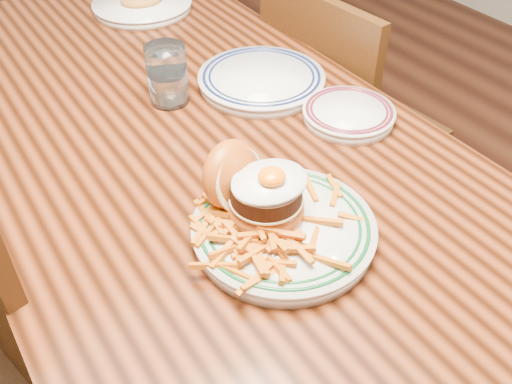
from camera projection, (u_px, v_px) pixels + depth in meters
floor at (198, 333)px, 1.66m from camera, size 6.00×6.00×0.00m
table at (177, 150)px, 1.23m from camera, size 0.85×1.60×0.75m
chair_right at (339, 124)px, 1.65m from camera, size 0.44×0.44×0.88m
main_plate at (275, 215)px, 0.89m from camera, size 0.29×0.31×0.14m
side_plate at (349, 113)px, 1.15m from camera, size 0.19×0.19×0.03m
rear_plate at (261, 79)px, 1.25m from camera, size 0.28×0.28×0.03m
water_glass at (168, 78)px, 1.18m from camera, size 0.08×0.08×0.13m
far_plate at (142, 5)px, 1.56m from camera, size 0.27×0.27×0.05m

